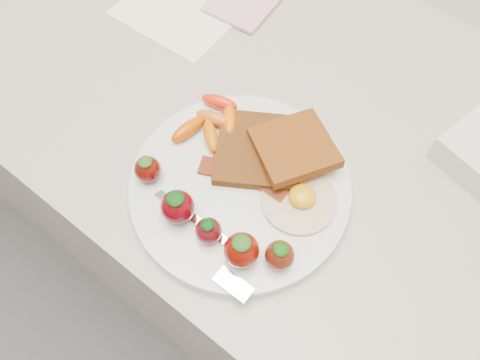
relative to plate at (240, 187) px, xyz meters
The scene contains 9 objects.
counter 0.48m from the plate, 98.98° to the left, with size 2.00×0.60×0.90m, color gray.
plate is the anchor object (origin of this frame).
toast_lower 0.05m from the plate, 99.14° to the left, with size 0.11×0.11×0.01m, color #34220B.
toast_upper 0.08m from the plate, 68.61° to the left, with size 0.09×0.09×0.01m, color #462910.
fried_egg 0.08m from the plate, 19.92° to the left, with size 0.10×0.10×0.02m.
bacon_strips 0.02m from the plate, 96.32° to the left, with size 0.12×0.09×0.01m.
baby_carrots 0.09m from the plate, 150.58° to the left, with size 0.08×0.10×0.02m.
strawberries 0.07m from the plate, 80.99° to the right, with size 0.22×0.06×0.05m.
fork 0.09m from the plate, 75.57° to the right, with size 0.16×0.05×0.00m.
Camera 1 is at (0.18, 1.35, 1.42)m, focal length 35.00 mm.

